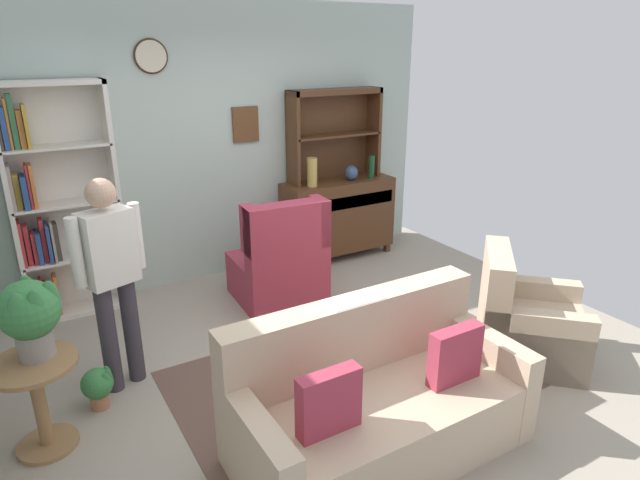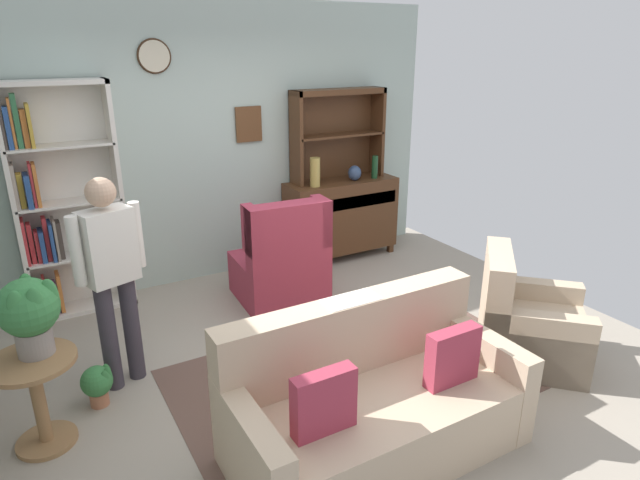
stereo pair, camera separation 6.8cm
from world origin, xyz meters
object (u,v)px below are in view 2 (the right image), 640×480
couch_floral (373,404)px  plant_stand (37,392)px  person_reading (111,269)px  sideboard (341,215)px  potted_plant_small (98,383)px  wingback_chair (282,265)px  bottle_wine (375,167)px  potted_plant_large (29,311)px  vase_tall (315,172)px  armchair_floral (526,326)px  bookshelf (59,206)px  coffee_table (315,329)px  sideboard_hutch (337,122)px  vase_round (355,173)px  book_stack (303,320)px

couch_floral → plant_stand: couch_floral is taller
couch_floral → person_reading: 1.99m
sideboard → potted_plant_small: sideboard is taller
potted_plant_small → wingback_chair: bearing=24.3°
bottle_wine → plant_stand: bearing=-155.2°
bottle_wine → sideboard: bearing=167.1°
wingback_chair → person_reading: person_reading is taller
wingback_chair → potted_plant_large: bearing=-154.7°
sideboard → vase_tall: (-0.39, -0.08, 0.57)m
potted_plant_large → armchair_floral: bearing=-14.5°
potted_plant_small → armchair_floral: bearing=-19.2°
bookshelf → sideboard: 2.95m
vase_tall → plant_stand: (-2.92, -1.71, -0.70)m
coffee_table → potted_plant_small: bearing=166.1°
sideboard → plant_stand: 3.76m
plant_stand → potted_plant_large: (0.05, 0.05, 0.52)m
armchair_floral → potted_plant_small: (-3.04, 1.06, -0.12)m
sideboard_hutch → bottle_wine: sideboard_hutch is taller
person_reading → bottle_wine: bearing=22.1°
vase_round → couch_floral: 3.31m
potted_plant_small → coffee_table: bearing=-13.9°
bookshelf → coffee_table: bearing=-53.8°
sideboard → armchair_floral: (0.09, -2.61, -0.22)m
armchair_floral → book_stack: size_ratio=5.97×
vase_tall → armchair_floral: 2.69m
coffee_table → sideboard: bearing=53.4°
couch_floral → wingback_chair: bearing=79.0°
couch_floral → person_reading: person_reading is taller
potted_plant_large → vase_tall: bearing=30.1°
vase_tall → person_reading: 2.67m
vase_tall → bottle_wine: bearing=-0.7°
vase_round → wingback_chair: vase_round is taller
wingback_chair → potted_plant_large: 2.42m
coffee_table → plant_stand: bearing=175.9°
person_reading → sideboard_hutch: bearing=28.2°
sideboard_hutch → book_stack: bearing=-127.1°
armchair_floral → coffee_table: 1.67m
couch_floral → plant_stand: bearing=149.5°
bookshelf → bottle_wine: bookshelf is taller
bookshelf → armchair_floral: bearing=-42.0°
sideboard → bottle_wine: (0.39, -0.09, 0.54)m
wingback_chair → potted_plant_large: (-2.13, -1.01, 0.51)m
couch_floral → person_reading: size_ratio=1.16×
armchair_floral → bottle_wine: bearing=83.3°
couch_floral → potted_plant_large: size_ratio=3.69×
bottle_wine → couch_floral: size_ratio=0.14×
sideboard_hutch → coffee_table: 2.77m
bookshelf → armchair_floral: 4.10m
vase_tall → vase_round: bearing=1.5°
vase_round → potted_plant_small: size_ratio=0.57×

